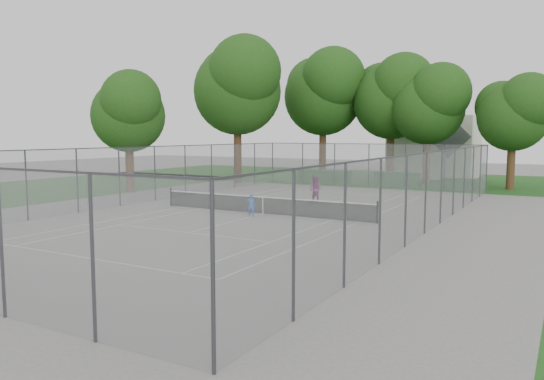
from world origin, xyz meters
The scene contains 18 objects.
ground centered at (0.00, 0.00, 0.00)m, with size 120.00×120.00×0.00m, color slate.
grass_far centered at (0.00, 26.00, 0.00)m, with size 60.00×20.00×0.00m, color #194614.
grass_left centered at (-22.00, 0.00, 0.00)m, with size 16.00×40.00×0.00m, color #194614.
court_markings centered at (0.00, 0.00, 0.01)m, with size 11.03×23.83×0.01m.
tennis_net centered at (0.00, 0.00, 0.51)m, with size 12.87×0.10×1.10m.
perimeter_fence centered at (0.00, 0.00, 1.81)m, with size 18.08×34.08×3.52m.
tree_far_left centered at (-6.76, 23.08, 8.53)m, with size 8.63×7.88×12.41m.
tree_far_midleft centered at (-0.07, 23.30, 7.85)m, with size 7.95×7.26×11.42m.
tree_far_midright centered at (3.58, 21.73, 6.99)m, with size 7.07×6.46×10.17m.
tree_far_right centered at (10.35, 20.57, 6.09)m, with size 6.17×5.64×8.88m.
tree_side_back centered at (-11.23, 14.79, 8.66)m, with size 8.76×8.00×12.60m.
tree_side_front centered at (-14.01, 4.43, 6.07)m, with size 6.15×5.62×8.84m.
hedge_left centered at (-4.40, 18.00, 0.57)m, with size 4.59×1.38×1.15m, color #174818.
hedge_mid centered at (1.91, 18.63, 0.57)m, with size 3.63×1.04×1.14m, color #174818.
hedge_right centered at (7.05, 18.34, 0.43)m, with size 2.89×1.06×0.87m, color #174818.
house centered at (2.37, 29.60, 4.03)m, with size 8.05×6.24×10.02m.
girl_player centered at (0.00, -1.20, 0.60)m, with size 0.44×0.29×1.20m, color #2C50A5.
woman_player centered at (0.59, 5.41, 0.88)m, with size 0.85×0.67×1.76m, color #792866.
Camera 1 is at (14.37, -24.38, 4.27)m, focal length 35.00 mm.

